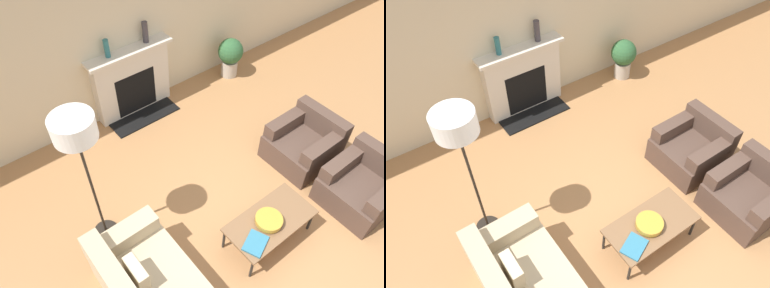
# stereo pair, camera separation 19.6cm
# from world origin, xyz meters

# --- Properties ---
(ground_plane) EXTENTS (18.00, 18.00, 0.00)m
(ground_plane) POSITION_xyz_m (0.00, 0.00, 0.00)
(ground_plane) COLOR #A87547
(wall_back) EXTENTS (18.00, 0.06, 2.90)m
(wall_back) POSITION_xyz_m (0.00, 3.15, 1.45)
(wall_back) COLOR beige
(wall_back) RESTS_ON ground_plane
(fireplace) EXTENTS (1.39, 0.59, 1.14)m
(fireplace) POSITION_xyz_m (-0.05, 3.01, 0.55)
(fireplace) COLOR beige
(fireplace) RESTS_ON ground_plane
(armchair_near) EXTENTS (0.86, 0.83, 0.71)m
(armchair_near) POSITION_xyz_m (1.27, -0.37, 0.28)
(armchair_near) COLOR #4C382D
(armchair_near) RESTS_ON ground_plane
(armchair_far) EXTENTS (0.86, 0.83, 0.71)m
(armchair_far) POSITION_xyz_m (1.27, 0.59, 0.28)
(armchair_far) COLOR #4C382D
(armchair_far) RESTS_ON ground_plane
(coffee_table) EXTENTS (1.08, 0.54, 0.39)m
(coffee_table) POSITION_xyz_m (-0.09, -0.03, 0.36)
(coffee_table) COLOR brown
(coffee_table) RESTS_ON ground_plane
(bowl) EXTENTS (0.32, 0.32, 0.09)m
(bowl) POSITION_xyz_m (-0.14, -0.04, 0.45)
(bowl) COLOR #BC8E2D
(bowl) RESTS_ON coffee_table
(book) EXTENTS (0.35, 0.31, 0.02)m
(book) POSITION_xyz_m (-0.45, -0.14, 0.41)
(book) COLOR teal
(book) RESTS_ON coffee_table
(floor_lamp) EXTENTS (0.42, 0.42, 1.92)m
(floor_lamp) POSITION_xyz_m (-1.60, 1.25, 1.67)
(floor_lamp) COLOR black
(floor_lamp) RESTS_ON ground_plane
(mantel_vase_left) EXTENTS (0.08, 0.08, 0.27)m
(mantel_vase_left) POSITION_xyz_m (-0.37, 3.02, 1.27)
(mantel_vase_left) COLOR #28666B
(mantel_vase_left) RESTS_ON fireplace
(mantel_vase_center_left) EXTENTS (0.09, 0.09, 0.32)m
(mantel_vase_center_left) POSITION_xyz_m (0.27, 3.02, 1.30)
(mantel_vase_center_left) COLOR #3D383D
(mantel_vase_center_left) RESTS_ON fireplace
(potted_plant) EXTENTS (0.45, 0.45, 0.72)m
(potted_plant) POSITION_xyz_m (1.81, 2.77, 0.42)
(potted_plant) COLOR #B2A899
(potted_plant) RESTS_ON ground_plane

